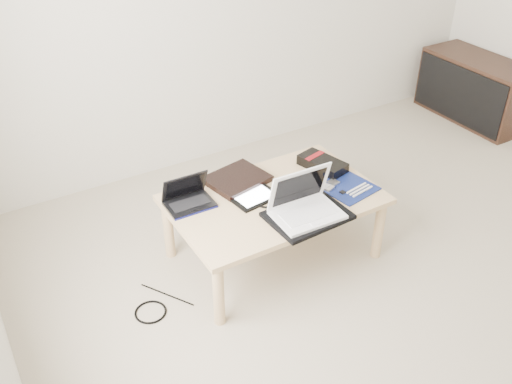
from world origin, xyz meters
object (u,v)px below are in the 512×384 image
coffee_table (274,205)px  gpu_box (322,164)px  white_laptop (305,205)px  media_cabinet (475,89)px  netbook (188,198)px

coffee_table → gpu_box: size_ratio=3.64×
coffee_table → white_laptop: 0.26m
white_laptop → media_cabinet: bearing=21.1°
media_cabinet → white_laptop: 2.48m
white_laptop → gpu_box: (0.36, 0.33, -0.04)m
netbook → gpu_box: (0.82, -0.07, -0.01)m
gpu_box → netbook: bearing=175.3°
media_cabinet → netbook: (-2.76, -0.49, 0.19)m
netbook → gpu_box: size_ratio=0.82×
coffee_table → gpu_box: bearing=15.4°
coffee_table → netbook: size_ratio=4.46×
coffee_table → netbook: bearing=157.3°
coffee_table → netbook: (-0.42, 0.18, 0.08)m
coffee_table → netbook: 0.46m
white_laptop → gpu_box: white_laptop is taller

